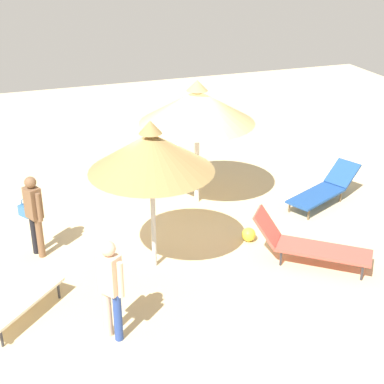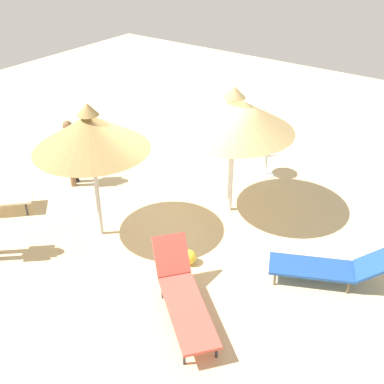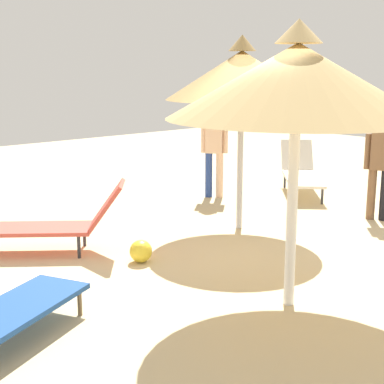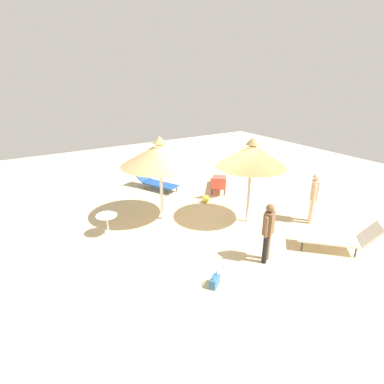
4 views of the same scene
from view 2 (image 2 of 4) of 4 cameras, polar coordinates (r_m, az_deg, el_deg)
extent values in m
cube|color=beige|center=(10.43, -2.35, -3.43)|extent=(24.00, 24.00, 0.10)
cylinder|color=white|center=(10.19, 4.57, 3.26)|extent=(0.10, 0.10, 2.23)
cone|color=tan|center=(9.74, 4.83, 8.98)|extent=(2.46, 2.46, 0.70)
cone|color=tan|center=(9.58, 4.95, 11.47)|extent=(0.44, 0.44, 0.22)
cylinder|color=#B2B2B7|center=(9.56, -11.03, 0.76)|extent=(0.08, 0.08, 2.24)
cone|color=#997A47|center=(9.07, -11.72, 6.79)|extent=(2.15, 2.15, 0.68)
cone|color=#997A47|center=(8.90, -12.02, 9.38)|extent=(0.39, 0.39, 0.22)
cube|color=#1E478C|center=(8.96, 13.69, -8.51)|extent=(1.16, 1.59, 0.05)
cylinder|color=brown|center=(8.82, 9.56, -9.92)|extent=(0.04, 0.04, 0.24)
cylinder|color=brown|center=(9.20, 9.67, -7.93)|extent=(0.04, 0.04, 0.24)
cylinder|color=brown|center=(8.94, 17.63, -10.52)|extent=(0.04, 0.04, 0.24)
cylinder|color=brown|center=(9.32, 17.36, -8.53)|extent=(0.04, 0.04, 0.24)
cube|color=#1E478C|center=(8.98, 20.41, -7.82)|extent=(0.79, 0.79, 0.45)
cube|color=#CC4C3F|center=(7.86, -0.52, -13.59)|extent=(1.53, 1.70, 0.05)
cylinder|color=#2D2D33|center=(7.56, 2.85, -17.82)|extent=(0.04, 0.04, 0.29)
cylinder|color=#2D2D33|center=(7.47, -0.92, -18.59)|extent=(0.04, 0.04, 0.29)
cylinder|color=#2D2D33|center=(8.53, -0.18, -10.85)|extent=(0.04, 0.04, 0.29)
cylinder|color=#2D2D33|center=(8.45, -3.44, -11.42)|extent=(0.04, 0.04, 0.29)
cube|color=#CC4C3F|center=(8.43, -2.41, -7.25)|extent=(0.73, 0.71, 0.59)
cylinder|color=#2D2D33|center=(11.48, -18.34, -0.49)|extent=(0.04, 0.04, 0.29)
cylinder|color=#2D2D33|center=(11.05, -18.64, -1.86)|extent=(0.04, 0.04, 0.29)
cylinder|color=brown|center=(11.76, -13.75, 2.41)|extent=(0.13, 0.13, 0.79)
cylinder|color=black|center=(11.91, -13.43, 2.85)|extent=(0.13, 0.13, 0.79)
cube|color=brown|center=(11.53, -14.01, 5.67)|extent=(0.36, 0.33, 0.59)
sphere|color=brown|center=(11.37, -14.26, 7.51)|extent=(0.21, 0.21, 0.21)
cylinder|color=brown|center=(11.38, -14.34, 5.13)|extent=(0.09, 0.09, 0.55)
cylinder|color=brown|center=(11.71, -13.65, 5.96)|extent=(0.09, 0.09, 0.55)
cube|color=#336699|center=(13.06, -8.33, 4.60)|extent=(0.36, 0.30, 0.23)
torus|color=#336699|center=(12.99, -8.38, 5.26)|extent=(0.21, 0.14, 0.23)
cylinder|color=silver|center=(11.93, 8.71, 4.79)|extent=(0.61, 0.61, 0.02)
cylinder|color=silver|center=(12.07, 8.59, 3.37)|extent=(0.05, 0.05, 0.64)
cylinder|color=silver|center=(12.22, 8.47, 2.09)|extent=(0.43, 0.43, 0.02)
sphere|color=yellow|center=(9.14, -0.36, -7.56)|extent=(0.28, 0.28, 0.28)
camera|label=1|loc=(9.04, -75.81, 7.09)|focal=53.33mm
camera|label=3|loc=(11.71, 32.84, 8.67)|focal=53.48mm
camera|label=4|loc=(17.39, -13.13, 25.87)|focal=28.16mm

